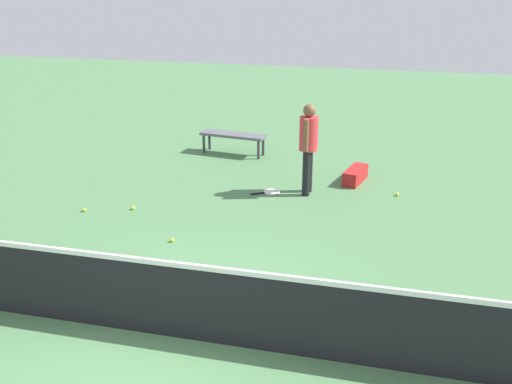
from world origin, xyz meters
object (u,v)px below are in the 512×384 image
Objects in this scene: tennis_ball_stray_left at (133,208)px; equipment_bag at (356,175)px; tennis_ball_by_net at (84,210)px; courtside_bench at (233,136)px; tennis_racket_near_player at (270,192)px; player_near_side at (308,142)px; tennis_ball_midcourt at (124,300)px; tennis_ball_baseline at (397,194)px; tennis_ball_near_player at (172,240)px.

equipment_bag reaches higher than tennis_ball_stray_left.
tennis_ball_by_net is 0.04× the size of courtside_bench.
courtside_bench is at bearing -102.55° from tennis_ball_stray_left.
tennis_racket_near_player is 8.85× the size of tennis_ball_by_net.
courtside_bench is at bearing -58.44° from tennis_racket_near_player.
tennis_racket_near_player is 0.38× the size of courtside_bench.
courtside_bench is (2.03, -2.08, -0.59)m from player_near_side.
tennis_ball_by_net is at bearing 31.17° from equipment_bag.
tennis_ball_midcourt is 6.45m from courtside_bench.
tennis_ball_stray_left is (4.49, 1.79, 0.00)m from tennis_ball_baseline.
tennis_ball_near_player is 0.04× the size of courtside_bench.
tennis_ball_by_net is at bearing 26.53° from player_near_side.
tennis_ball_baseline reaches higher than tennis_racket_near_player.
tennis_ball_stray_left is (2.83, 1.52, -0.98)m from player_near_side.
equipment_bag is (-2.47, -5.24, 0.11)m from tennis_ball_midcourt.
tennis_ball_near_player reaches higher than tennis_racket_near_player.
tennis_ball_near_player is 1.00× the size of tennis_ball_midcourt.
tennis_ball_baseline is at bearing 142.61° from equipment_bag.
player_near_side is at bearing 8.98° from tennis_ball_baseline.
player_near_side is 1.21m from tennis_racket_near_player.
player_near_side reaches higher than tennis_ball_baseline.
tennis_ball_by_net and tennis_ball_stray_left have the same top height.
tennis_ball_baseline is 1.04m from equipment_bag.
player_near_side is 2.96m from courtside_bench.
tennis_ball_baseline is 1.00× the size of tennis_ball_stray_left.
tennis_racket_near_player is 8.85× the size of tennis_ball_baseline.
player_near_side reaches higher than tennis_ball_midcourt.
player_near_side is 3.36m from tennis_ball_stray_left.
courtside_bench reaches higher than tennis_ball_stray_left.
player_near_side is 2.91× the size of tennis_racket_near_player.
courtside_bench is (-1.59, -3.88, 0.38)m from tennis_ball_by_net.
tennis_ball_baseline is (-5.28, -2.07, 0.00)m from tennis_ball_by_net.
equipment_bag is (-4.46, -2.70, 0.11)m from tennis_ball_by_net.
tennis_racket_near_player is 2.57m from tennis_ball_stray_left.
courtside_bench is at bearing -26.17° from tennis_ball_baseline.
player_near_side is 3.23m from tennis_ball_near_player.
tennis_ball_stray_left is 3.71m from courtside_bench.
player_near_side is at bearing -151.70° from tennis_ball_stray_left.
tennis_ball_baseline is (-3.29, -4.61, 0.00)m from tennis_ball_midcourt.
tennis_ball_by_net is (3.62, 1.81, -0.98)m from player_near_side.
tennis_ball_by_net is at bearing 21.41° from tennis_ball_baseline.
tennis_ball_near_player is at bearing 53.92° from equipment_bag.
tennis_ball_midcourt is 0.04× the size of courtside_bench.
tennis_racket_near_player is 2.63m from courtside_bench.
tennis_ball_near_player is 1.00× the size of tennis_ball_by_net.
equipment_bag is (-2.52, -3.46, 0.11)m from tennis_ball_near_player.
tennis_racket_near_player is (0.67, 0.14, -1.00)m from player_near_side.
tennis_ball_stray_left is 0.04× the size of courtside_bench.
tennis_ball_by_net is at bearing 67.73° from courtside_bench.
equipment_bag is (0.82, -0.63, 0.11)m from tennis_ball_baseline.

